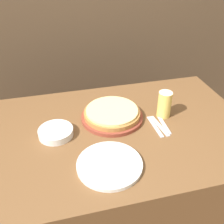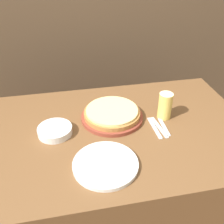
# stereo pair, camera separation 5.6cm
# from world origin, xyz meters

# --- Properties ---
(ground_plane) EXTENTS (12.00, 12.00, 0.00)m
(ground_plane) POSITION_xyz_m (0.00, 0.00, 0.00)
(ground_plane) COLOR brown
(dining_table) EXTENTS (1.46, 0.88, 0.73)m
(dining_table) POSITION_xyz_m (0.00, 0.00, 0.37)
(dining_table) COLOR brown
(dining_table) RESTS_ON ground_plane
(pizza_on_board) EXTENTS (0.33, 0.33, 0.06)m
(pizza_on_board) POSITION_xyz_m (0.04, 0.10, 0.76)
(pizza_on_board) COLOR brown
(pizza_on_board) RESTS_ON dining_table
(beer_glass) EXTENTS (0.07, 0.07, 0.14)m
(beer_glass) POSITION_xyz_m (0.31, 0.06, 0.81)
(beer_glass) COLOR #E5C65B
(beer_glass) RESTS_ON dining_table
(dinner_plate) EXTENTS (0.28, 0.28, 0.02)m
(dinner_plate) POSITION_xyz_m (-0.06, -0.24, 0.74)
(dinner_plate) COLOR silver
(dinner_plate) RESTS_ON dining_table
(side_bowl) EXTENTS (0.17, 0.17, 0.04)m
(side_bowl) POSITION_xyz_m (-0.26, 0.03, 0.75)
(side_bowl) COLOR silver
(side_bowl) RESTS_ON dining_table
(fork) EXTENTS (0.02, 0.18, 0.00)m
(fork) POSITION_xyz_m (0.23, -0.03, 0.73)
(fork) COLOR silver
(fork) RESTS_ON dining_table
(dinner_knife) EXTENTS (0.04, 0.18, 0.00)m
(dinner_knife) POSITION_xyz_m (0.26, -0.03, 0.73)
(dinner_knife) COLOR silver
(dinner_knife) RESTS_ON dining_table
(spoon) EXTENTS (0.02, 0.15, 0.00)m
(spoon) POSITION_xyz_m (0.28, -0.03, 0.73)
(spoon) COLOR silver
(spoon) RESTS_ON dining_table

